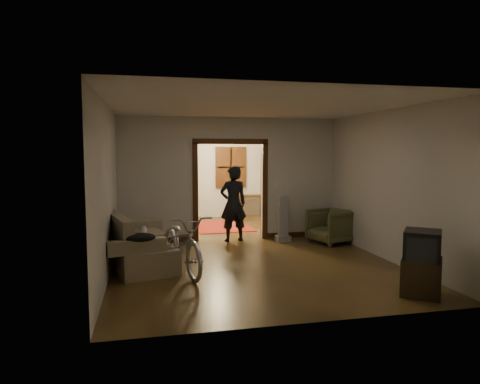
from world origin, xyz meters
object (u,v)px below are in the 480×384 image
object	(u,v)px
person	(233,204)
bicycle	(182,243)
armchair	(330,226)
sofa	(138,239)
locker	(171,188)
desk	(250,207)

from	to	relation	value
person	bicycle	bearing A→B (deg)	52.54
armchair	bicycle	bearing A→B (deg)	-82.64
sofa	locker	xyz separation A→B (m)	(0.87, 5.12, 0.48)
bicycle	armchair	bearing A→B (deg)	12.07
armchair	locker	xyz separation A→B (m)	(-3.27, 4.12, 0.57)
bicycle	sofa	bearing A→B (deg)	126.69
sofa	armchair	distance (m)	4.26
locker	desk	bearing A→B (deg)	-8.50
bicycle	person	world-z (taller)	person
locker	sofa	bearing A→B (deg)	-105.37
locker	armchair	bearing A→B (deg)	-57.24
armchair	person	world-z (taller)	person
sofa	desk	xyz separation A→B (m)	(3.27, 5.00, -0.13)
locker	desk	size ratio (longest dim) A/B	2.07
sofa	bicycle	distance (m)	0.96
locker	person	bearing A→B (deg)	-76.49
bicycle	person	bearing A→B (deg)	46.27
sofa	bicycle	xyz separation A→B (m)	(0.73, -0.62, 0.03)
person	locker	world-z (taller)	locker
desk	armchair	bearing A→B (deg)	-71.79
bicycle	locker	bearing A→B (deg)	75.34
sofa	armchair	bearing A→B (deg)	-1.19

